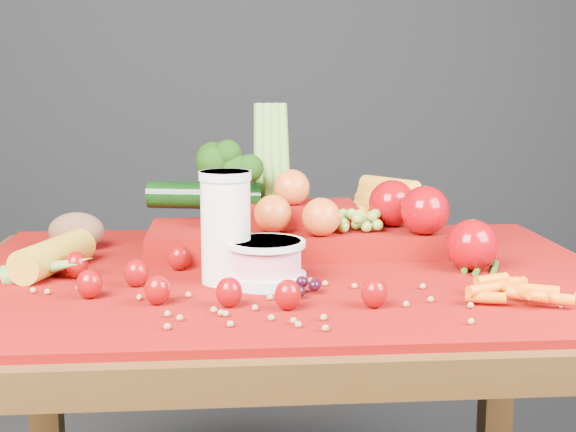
{
  "coord_description": "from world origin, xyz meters",
  "views": [
    {
      "loc": [
        -0.11,
        -1.28,
        1.08
      ],
      "look_at": [
        0.0,
        0.02,
        0.85
      ],
      "focal_mm": 50.0,
      "sensor_mm": 36.0,
      "label": 1
    }
  ],
  "objects": [
    {
      "name": "dark_grape_cluster",
      "position": [
        0.0,
        -0.15,
        0.78
      ],
      "size": [
        0.06,
        0.05,
        0.03
      ],
      "primitive_type": null,
      "color": "black",
      "rests_on": "red_cloth"
    },
    {
      "name": "green_bean_pile",
      "position": [
        0.32,
        -0.01,
        0.77
      ],
      "size": [
        0.14,
        0.12,
        0.01
      ],
      "primitive_type": null,
      "color": "#275613",
      "rests_on": "red_cloth"
    },
    {
      "name": "red_cloth",
      "position": [
        0.0,
        0.0,
        0.76
      ],
      "size": [
        1.05,
        0.75,
        0.01
      ],
      "primitive_type": "cube",
      "color": "#7E0A04",
      "rests_on": "table"
    },
    {
      "name": "milk_glass",
      "position": [
        -0.1,
        -0.06,
        0.86
      ],
      "size": [
        0.08,
        0.08,
        0.17
      ],
      "rotation": [
        0.0,
        0.0,
        -0.13
      ],
      "color": "white",
      "rests_on": "red_cloth"
    },
    {
      "name": "soybean_scatter",
      "position": [
        0.0,
        -0.2,
        0.77
      ],
      "size": [
        0.84,
        0.24,
        0.01
      ],
      "primitive_type": null,
      "color": "#9C7543",
      "rests_on": "red_cloth"
    },
    {
      "name": "baby_carrot_pile",
      "position": [
        0.3,
        -0.2,
        0.78
      ],
      "size": [
        0.17,
        0.17,
        0.03
      ],
      "primitive_type": null,
      "color": "#ED6208",
      "rests_on": "red_cloth"
    },
    {
      "name": "table",
      "position": [
        0.0,
        0.0,
        0.66
      ],
      "size": [
        1.1,
        0.8,
        0.75
      ],
      "color": "#3B220D",
      "rests_on": "ground"
    },
    {
      "name": "corn_ear",
      "position": [
        -0.38,
        -0.01,
        0.78
      ],
      "size": [
        0.23,
        0.26,
        0.06
      ],
      "rotation": [
        0.0,
        0.0,
        1.24
      ],
      "color": "gold",
      "rests_on": "red_cloth"
    },
    {
      "name": "produce_mound",
      "position": [
        0.05,
        0.15,
        0.82
      ],
      "size": [
        0.6,
        0.36,
        0.27
      ],
      "color": "#7E0A04",
      "rests_on": "red_cloth"
    },
    {
      "name": "potato",
      "position": [
        -0.38,
        0.19,
        0.8
      ],
      "size": [
        0.1,
        0.07,
        0.07
      ],
      "primitive_type": "ellipsoid",
      "color": "brown",
      "rests_on": "red_cloth"
    },
    {
      "name": "yogurt_bowl",
      "position": [
        -0.04,
        -0.08,
        0.8
      ],
      "size": [
        0.12,
        0.12,
        0.07
      ],
      "rotation": [
        0.0,
        0.0,
        0.07
      ],
      "color": "silver",
      "rests_on": "red_cloth"
    },
    {
      "name": "strawberry_scatter",
      "position": [
        -0.16,
        -0.13,
        0.79
      ],
      "size": [
        0.48,
        0.28,
        0.05
      ],
      "color": "#7E0B00",
      "rests_on": "red_cloth"
    }
  ]
}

